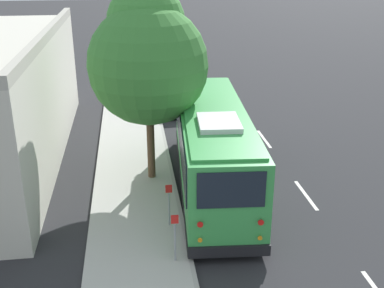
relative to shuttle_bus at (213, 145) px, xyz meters
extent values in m
plane|color=#28282B|center=(0.16, -0.42, -1.86)|extent=(160.00, 160.00, 0.00)
cube|color=#B2AFA8|center=(0.16, 3.10, -1.78)|extent=(80.00, 3.10, 0.15)
cube|color=#9D9A94|center=(0.16, 1.48, -1.78)|extent=(80.00, 0.14, 0.15)
cube|color=green|center=(0.00, 0.00, -0.12)|extent=(10.12, 3.13, 2.93)
cube|color=black|center=(0.00, 0.00, -1.44)|extent=(10.17, 3.18, 0.28)
cube|color=black|center=(0.00, 0.00, 0.52)|extent=(9.31, 3.16, 1.40)
cube|color=black|center=(5.01, -0.34, 0.52)|extent=(0.18, 2.15, 1.47)
cube|color=black|center=(-5.00, 0.34, 0.63)|extent=(0.16, 1.97, 1.12)
cube|color=black|center=(5.01, -0.34, 1.21)|extent=(0.16, 1.77, 0.22)
cube|color=green|center=(0.00, 0.00, 1.39)|extent=(9.49, 2.86, 0.10)
cube|color=silver|center=(-1.77, 0.12, 1.51)|extent=(1.92, 1.51, 0.20)
cube|color=black|center=(5.03, -0.34, -1.40)|extent=(0.27, 2.48, 0.36)
cube|color=black|center=(-5.02, 0.34, -1.40)|extent=(0.27, 2.48, 0.36)
cylinder|color=red|center=(-5.01, 1.23, -0.41)|extent=(0.04, 0.18, 0.18)
cylinder|color=orange|center=(-5.01, 1.23, -0.94)|extent=(0.04, 0.14, 0.14)
cylinder|color=red|center=(-5.13, -0.54, -0.41)|extent=(0.04, 0.18, 0.18)
cylinder|color=orange|center=(-5.13, -0.54, -0.94)|extent=(0.04, 0.14, 0.14)
cube|color=white|center=(5.14, 0.47, -1.23)|extent=(0.06, 0.32, 0.18)
cube|color=white|center=(5.03, -1.17, -1.23)|extent=(0.06, 0.32, 0.18)
cube|color=black|center=(4.77, 1.06, 0.81)|extent=(0.07, 0.10, 0.24)
cylinder|color=black|center=(3.02, 0.87, -1.36)|extent=(1.02, 0.37, 1.00)
cylinder|color=slate|center=(3.02, 0.87, -1.36)|extent=(0.47, 0.35, 0.45)
cylinder|color=black|center=(2.88, -1.27, -1.36)|extent=(1.02, 0.37, 1.00)
cylinder|color=slate|center=(2.88, -1.27, -1.36)|extent=(0.47, 0.35, 0.45)
cylinder|color=black|center=(-2.71, 1.26, -1.36)|extent=(1.02, 0.37, 1.00)
cylinder|color=slate|center=(-2.71, 1.26, -1.36)|extent=(0.47, 0.35, 0.45)
cylinder|color=black|center=(-2.86, -0.88, -1.36)|extent=(1.02, 0.37, 1.00)
cylinder|color=slate|center=(-2.86, -0.88, -1.36)|extent=(0.47, 0.35, 0.45)
cube|color=navy|center=(10.29, 0.44, -1.39)|extent=(4.19, 2.04, 0.62)
cube|color=black|center=(10.19, 0.43, -0.84)|extent=(2.04, 1.63, 0.48)
cube|color=navy|center=(10.19, 0.43, -0.60)|extent=(1.96, 1.59, 0.05)
cube|color=black|center=(12.34, 0.60, -1.60)|extent=(0.21, 1.67, 0.20)
cube|color=black|center=(8.25, 0.27, -1.60)|extent=(0.21, 1.67, 0.20)
cylinder|color=black|center=(11.51, 1.32, -1.55)|extent=(0.64, 0.25, 0.63)
cylinder|color=slate|center=(11.51, 1.32, -1.55)|extent=(0.30, 0.24, 0.28)
cylinder|color=black|center=(11.64, -0.24, -1.55)|extent=(0.64, 0.25, 0.63)
cylinder|color=slate|center=(11.64, -0.24, -1.55)|extent=(0.30, 0.24, 0.28)
cylinder|color=black|center=(8.95, 1.12, -1.55)|extent=(0.64, 0.25, 0.63)
cylinder|color=slate|center=(8.95, 1.12, -1.55)|extent=(0.30, 0.24, 0.28)
cylinder|color=black|center=(9.08, -0.45, -1.55)|extent=(0.64, 0.25, 0.63)
cylinder|color=slate|center=(9.08, -0.45, -1.55)|extent=(0.30, 0.24, 0.28)
cube|color=slate|center=(16.09, 0.36, -1.39)|extent=(4.23, 1.92, 0.62)
cube|color=black|center=(15.98, 0.36, -0.85)|extent=(2.04, 1.56, 0.48)
cube|color=slate|center=(15.98, 0.36, -0.61)|extent=(1.96, 1.52, 0.05)
cube|color=black|center=(18.18, 0.49, -1.60)|extent=(0.18, 1.63, 0.20)
cube|color=black|center=(14.00, 0.24, -1.60)|extent=(0.18, 1.63, 0.20)
cylinder|color=black|center=(17.35, 1.21, -1.55)|extent=(0.63, 0.24, 0.62)
cylinder|color=slate|center=(17.35, 1.21, -1.55)|extent=(0.29, 0.24, 0.28)
cylinder|color=black|center=(17.44, -0.32, -1.55)|extent=(0.63, 0.24, 0.62)
cylinder|color=slate|center=(17.44, -0.32, -1.55)|extent=(0.29, 0.24, 0.28)
cylinder|color=black|center=(14.74, 1.05, -1.55)|extent=(0.63, 0.24, 0.62)
cylinder|color=slate|center=(14.74, 1.05, -1.55)|extent=(0.29, 0.24, 0.28)
cylinder|color=black|center=(14.83, -0.48, -1.55)|extent=(0.63, 0.24, 0.62)
cylinder|color=slate|center=(14.83, -0.48, -1.55)|extent=(0.29, 0.24, 0.28)
cube|color=black|center=(22.75, 0.24, -1.41)|extent=(4.57, 1.94, 0.60)
cube|color=black|center=(22.64, 0.23, -0.86)|extent=(2.21, 1.57, 0.48)
cube|color=black|center=(22.64, 0.23, -0.62)|extent=(2.12, 1.53, 0.05)
cube|color=black|center=(25.01, 0.38, -1.61)|extent=(0.18, 1.61, 0.20)
cube|color=black|center=(20.50, 0.09, -1.61)|extent=(0.18, 1.61, 0.20)
cylinder|color=black|center=(24.12, 1.08, -1.56)|extent=(0.62, 0.24, 0.61)
cylinder|color=slate|center=(24.12, 1.08, -1.56)|extent=(0.29, 0.24, 0.27)
cylinder|color=black|center=(24.21, -0.43, -1.56)|extent=(0.62, 0.24, 0.61)
cylinder|color=slate|center=(24.21, -0.43, -1.56)|extent=(0.29, 0.24, 0.27)
cylinder|color=black|center=(21.30, 0.90, -1.56)|extent=(0.62, 0.24, 0.61)
cylinder|color=slate|center=(21.30, 0.90, -1.56)|extent=(0.29, 0.24, 0.27)
cylinder|color=black|center=(21.39, -0.61, -1.56)|extent=(0.62, 0.24, 0.61)
cylinder|color=slate|center=(21.39, -0.61, -1.56)|extent=(0.29, 0.24, 0.27)
cylinder|color=brown|center=(1.06, 2.33, -0.19)|extent=(0.31, 0.31, 3.04)
sphere|color=#387A33|center=(1.06, 2.33, 2.93)|extent=(4.56, 4.56, 4.56)
sphere|color=#3C8437|center=(1.63, 2.33, 4.41)|extent=(2.96, 2.96, 2.96)
cylinder|color=gray|center=(-4.81, 1.94, -1.08)|extent=(0.06, 0.06, 1.27)
cube|color=red|center=(-4.81, 1.94, -0.30)|extent=(0.02, 0.22, 0.28)
cylinder|color=gray|center=(-2.80, 1.94, -1.09)|extent=(0.06, 0.06, 1.23)
cube|color=red|center=(-2.80, 1.94, -0.34)|extent=(0.02, 0.22, 0.28)
cube|color=#A9A497|center=(4.21, 6.39, 3.66)|extent=(16.25, 0.30, 0.40)
cube|color=silver|center=(-1.08, -3.50, -1.86)|extent=(2.40, 0.14, 0.01)
cube|color=silver|center=(4.92, -3.50, -1.86)|extent=(2.40, 0.14, 0.01)
camera|label=1|loc=(-16.84, 3.04, 6.93)|focal=45.00mm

